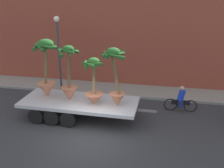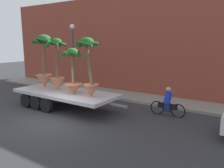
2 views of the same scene
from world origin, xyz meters
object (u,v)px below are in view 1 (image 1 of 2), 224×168
object	(u,v)px
potted_palm_front	(46,71)
cyclist	(181,100)
potted_palm_rear	(115,78)
potted_palm_extra	(69,80)
street_lamp	(58,44)
flatbed_trailer	(75,104)
potted_palm_middle	(94,85)

from	to	relation	value
potted_palm_front	cyclist	distance (m)	7.61
potted_palm_rear	potted_palm_front	bearing A→B (deg)	173.43
potted_palm_extra	street_lamp	world-z (taller)	street_lamp
flatbed_trailer	street_lamp	world-z (taller)	street_lamp
potted_palm_front	potted_palm_extra	bearing A→B (deg)	-10.49
flatbed_trailer	street_lamp	distance (m)	4.72
potted_palm_front	potted_palm_extra	xyz separation A→B (m)	(1.35, -0.25, -0.32)
potted_palm_middle	street_lamp	world-z (taller)	street_lamp
potted_palm_front	cyclist	size ratio (longest dim) A/B	1.73
potted_palm_rear	cyclist	size ratio (longest dim) A/B	1.63
potted_palm_middle	potted_palm_extra	distance (m)	1.39
potted_palm_extra	potted_palm_rear	bearing A→B (deg)	-4.41
potted_palm_front	street_lamp	distance (m)	3.36
cyclist	potted_palm_extra	bearing A→B (deg)	-161.90
flatbed_trailer	potted_palm_extra	world-z (taller)	potted_palm_extra
potted_palm_middle	cyclist	xyz separation A→B (m)	(4.49, 2.11, -1.36)
potted_palm_middle	potted_palm_front	xyz separation A→B (m)	(-2.73, 0.45, 0.42)
flatbed_trailer	cyclist	size ratio (longest dim) A/B	3.93
potted_palm_extra	street_lamp	size ratio (longest dim) A/B	0.61
flatbed_trailer	potted_palm_extra	bearing A→B (deg)	-165.89
flatbed_trailer	street_lamp	xyz separation A→B (m)	(-2.17, 3.40, 2.46)
potted_palm_middle	flatbed_trailer	bearing A→B (deg)	167.32
cyclist	potted_palm_front	bearing A→B (deg)	-167.01
flatbed_trailer	street_lamp	size ratio (longest dim) A/B	1.50
potted_palm_rear	cyclist	xyz separation A→B (m)	(3.37, 2.11, -1.79)
potted_palm_middle	potted_palm_extra	world-z (taller)	potted_palm_extra
potted_palm_rear	cyclist	world-z (taller)	potted_palm_rear
potted_palm_rear	potted_palm_middle	world-z (taller)	potted_palm_rear
potted_palm_middle	cyclist	distance (m)	5.14
potted_palm_extra	cyclist	bearing A→B (deg)	18.10
potted_palm_extra	street_lamp	distance (m)	4.11
cyclist	street_lamp	bearing A→B (deg)	168.79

